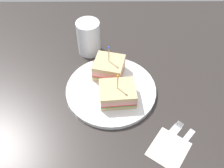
{
  "coord_description": "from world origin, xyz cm",
  "views": [
    {
      "loc": [
        -0.31,
        -48.72,
        59.27
      ],
      "look_at": [
        0.0,
        0.0,
        3.34
      ],
      "focal_mm": 40.37,
      "sensor_mm": 36.0,
      "label": 1
    }
  ],
  "objects_px": {
    "plate": "(112,90)",
    "drink_glass": "(90,38)",
    "napkin": "(170,149)",
    "knife": "(183,144)",
    "fork": "(173,134)",
    "sandwich_half_front": "(110,68)",
    "sandwich_half_back": "(119,93)"
  },
  "relations": [
    {
      "from": "plate",
      "to": "drink_glass",
      "type": "height_order",
      "value": "drink_glass"
    },
    {
      "from": "fork",
      "to": "knife",
      "type": "relative_size",
      "value": 1.05
    },
    {
      "from": "drink_glass",
      "to": "knife",
      "type": "height_order",
      "value": "drink_glass"
    },
    {
      "from": "sandwich_half_back",
      "to": "napkin",
      "type": "relative_size",
      "value": 1.1
    },
    {
      "from": "fork",
      "to": "knife",
      "type": "distance_m",
      "value": 0.04
    },
    {
      "from": "fork",
      "to": "sandwich_half_back",
      "type": "bearing_deg",
      "value": 141.72
    },
    {
      "from": "drink_glass",
      "to": "fork",
      "type": "distance_m",
      "value": 0.41
    },
    {
      "from": "knife",
      "to": "napkin",
      "type": "bearing_deg",
      "value": -159.46
    },
    {
      "from": "sandwich_half_front",
      "to": "napkin",
      "type": "distance_m",
      "value": 0.3
    },
    {
      "from": "knife",
      "to": "fork",
      "type": "bearing_deg",
      "value": 129.44
    },
    {
      "from": "plate",
      "to": "knife",
      "type": "xyz_separation_m",
      "value": [
        0.18,
        -0.18,
        -0.0
      ]
    },
    {
      "from": "plate",
      "to": "napkin",
      "type": "distance_m",
      "value": 0.24
    },
    {
      "from": "plate",
      "to": "sandwich_half_front",
      "type": "xyz_separation_m",
      "value": [
        -0.01,
        0.06,
        0.03
      ]
    },
    {
      "from": "sandwich_half_front",
      "to": "fork",
      "type": "relative_size",
      "value": 1.06
    },
    {
      "from": "napkin",
      "to": "knife",
      "type": "xyz_separation_m",
      "value": [
        0.04,
        0.01,
        0.0
      ]
    },
    {
      "from": "sandwich_half_front",
      "to": "napkin",
      "type": "relative_size",
      "value": 1.15
    },
    {
      "from": "plate",
      "to": "knife",
      "type": "relative_size",
      "value": 2.71
    },
    {
      "from": "sandwich_half_front",
      "to": "drink_glass",
      "type": "bearing_deg",
      "value": 118.85
    },
    {
      "from": "sandwich_half_front",
      "to": "knife",
      "type": "bearing_deg",
      "value": -51.76
    },
    {
      "from": "sandwich_half_back",
      "to": "drink_glass",
      "type": "height_order",
      "value": "drink_glass"
    },
    {
      "from": "plate",
      "to": "sandwich_half_back",
      "type": "relative_size",
      "value": 2.54
    },
    {
      "from": "sandwich_half_back",
      "to": "fork",
      "type": "distance_m",
      "value": 0.18
    },
    {
      "from": "sandwich_half_front",
      "to": "fork",
      "type": "bearing_deg",
      "value": -51.92
    },
    {
      "from": "sandwich_half_back",
      "to": "knife",
      "type": "bearing_deg",
      "value": -40.32
    },
    {
      "from": "drink_glass",
      "to": "knife",
      "type": "relative_size",
      "value": 1.18
    },
    {
      "from": "plate",
      "to": "drink_glass",
      "type": "relative_size",
      "value": 2.3
    },
    {
      "from": "sandwich_half_front",
      "to": "napkin",
      "type": "height_order",
      "value": "sandwich_half_front"
    },
    {
      "from": "sandwich_half_back",
      "to": "drink_glass",
      "type": "distance_m",
      "value": 0.24
    },
    {
      "from": "sandwich_half_back",
      "to": "fork",
      "type": "bearing_deg",
      "value": -38.28
    },
    {
      "from": "drink_glass",
      "to": "fork",
      "type": "height_order",
      "value": "drink_glass"
    },
    {
      "from": "drink_glass",
      "to": "plate",
      "type": "bearing_deg",
      "value": -68.22
    },
    {
      "from": "sandwich_half_back",
      "to": "drink_glass",
      "type": "relative_size",
      "value": 0.91
    }
  ]
}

